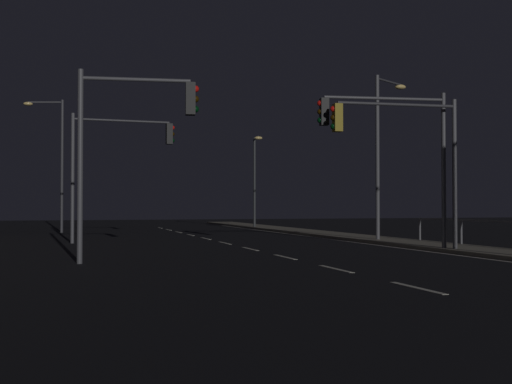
{
  "coord_description": "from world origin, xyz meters",
  "views": [
    {
      "loc": [
        -6.78,
        -2.26,
        1.66
      ],
      "look_at": [
        1.52,
        25.24,
        2.28
      ],
      "focal_mm": 44.44,
      "sensor_mm": 36.0,
      "label": 1
    }
  ],
  "objects_px": {
    "traffic_light_overhead_east": "(131,129)",
    "street_lamp_far_end": "(382,140)",
    "traffic_light_mid_right": "(390,137)",
    "traffic_light_far_center": "(401,141)",
    "traffic_light_near_left": "(117,152)",
    "street_lamp_mid_block": "(56,153)",
    "street_lamp_median": "(255,172)"
  },
  "relations": [
    {
      "from": "traffic_light_near_left",
      "to": "traffic_light_overhead_east",
      "type": "bearing_deg",
      "value": -92.24
    },
    {
      "from": "traffic_light_far_center",
      "to": "traffic_light_overhead_east",
      "type": "xyz_separation_m",
      "value": [
        -9.34,
        -0.97,
        -0.01
      ]
    },
    {
      "from": "street_lamp_median",
      "to": "traffic_light_far_center",
      "type": "bearing_deg",
      "value": -94.7
    },
    {
      "from": "traffic_light_overhead_east",
      "to": "traffic_light_mid_right",
      "type": "distance_m",
      "value": 9.35
    },
    {
      "from": "street_lamp_median",
      "to": "street_lamp_mid_block",
      "type": "bearing_deg",
      "value": -168.54
    },
    {
      "from": "traffic_light_far_center",
      "to": "street_lamp_median",
      "type": "relative_size",
      "value": 0.81
    },
    {
      "from": "street_lamp_mid_block",
      "to": "traffic_light_overhead_east",
      "type": "bearing_deg",
      "value": -83.92
    },
    {
      "from": "traffic_light_near_left",
      "to": "street_lamp_median",
      "type": "bearing_deg",
      "value": 53.42
    },
    {
      "from": "street_lamp_mid_block",
      "to": "traffic_light_near_left",
      "type": "bearing_deg",
      "value": -76.8
    },
    {
      "from": "traffic_light_overhead_east",
      "to": "street_lamp_far_end",
      "type": "xyz_separation_m",
      "value": [
        12.07,
        7.45,
        0.75
      ]
    },
    {
      "from": "traffic_light_overhead_east",
      "to": "street_lamp_median",
      "type": "bearing_deg",
      "value": 65.78
    },
    {
      "from": "traffic_light_overhead_east",
      "to": "traffic_light_near_left",
      "type": "bearing_deg",
      "value": 87.76
    },
    {
      "from": "traffic_light_mid_right",
      "to": "street_lamp_far_end",
      "type": "relative_size",
      "value": 0.75
    },
    {
      "from": "street_lamp_mid_block",
      "to": "traffic_light_far_center",
      "type": "bearing_deg",
      "value": -61.33
    },
    {
      "from": "traffic_light_overhead_east",
      "to": "traffic_light_near_left",
      "type": "relative_size",
      "value": 0.97
    },
    {
      "from": "street_lamp_far_end",
      "to": "traffic_light_overhead_east",
      "type": "bearing_deg",
      "value": -148.32
    },
    {
      "from": "traffic_light_far_center",
      "to": "street_lamp_median",
      "type": "height_order",
      "value": "street_lamp_median"
    },
    {
      "from": "street_lamp_far_end",
      "to": "street_lamp_mid_block",
      "type": "height_order",
      "value": "street_lamp_mid_block"
    },
    {
      "from": "street_lamp_median",
      "to": "traffic_light_near_left",
      "type": "bearing_deg",
      "value": -126.58
    },
    {
      "from": "street_lamp_far_end",
      "to": "street_lamp_mid_block",
      "type": "bearing_deg",
      "value": 134.0
    },
    {
      "from": "traffic_light_overhead_east",
      "to": "street_lamp_far_end",
      "type": "bearing_deg",
      "value": 31.68
    },
    {
      "from": "traffic_light_far_center",
      "to": "street_lamp_mid_block",
      "type": "xyz_separation_m",
      "value": [
        -11.73,
        21.45,
        1.01
      ]
    },
    {
      "from": "street_lamp_far_end",
      "to": "traffic_light_far_center",
      "type": "bearing_deg",
      "value": -112.84
    },
    {
      "from": "traffic_light_overhead_east",
      "to": "traffic_light_mid_right",
      "type": "bearing_deg",
      "value": 9.45
    },
    {
      "from": "traffic_light_far_center",
      "to": "street_lamp_mid_block",
      "type": "distance_m",
      "value": 24.47
    },
    {
      "from": "traffic_light_near_left",
      "to": "street_lamp_mid_block",
      "type": "xyz_separation_m",
      "value": [
        -2.8,
        11.93,
        0.84
      ]
    },
    {
      "from": "traffic_light_near_left",
      "to": "street_lamp_mid_block",
      "type": "distance_m",
      "value": 12.29
    },
    {
      "from": "traffic_light_far_center",
      "to": "traffic_light_near_left",
      "type": "xyz_separation_m",
      "value": [
        -8.93,
        9.51,
        0.17
      ]
    },
    {
      "from": "traffic_light_mid_right",
      "to": "street_lamp_mid_block",
      "type": "height_order",
      "value": "street_lamp_mid_block"
    },
    {
      "from": "traffic_light_mid_right",
      "to": "traffic_light_overhead_east",
      "type": "bearing_deg",
      "value": -170.55
    },
    {
      "from": "traffic_light_far_center",
      "to": "street_lamp_far_end",
      "type": "relative_size",
      "value": 0.71
    },
    {
      "from": "traffic_light_far_center",
      "to": "traffic_light_near_left",
      "type": "bearing_deg",
      "value": 133.18
    }
  ]
}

